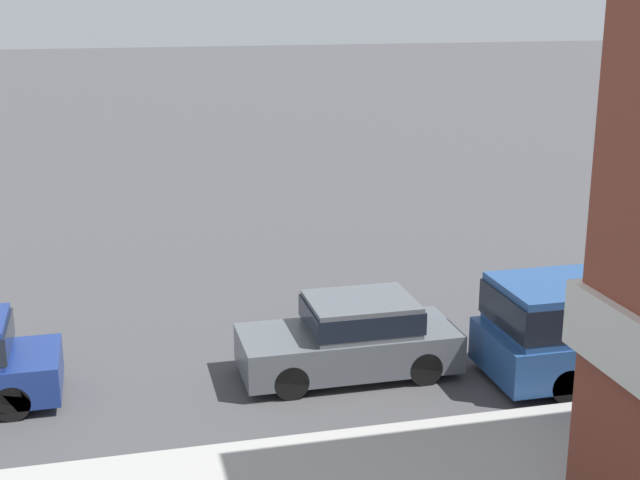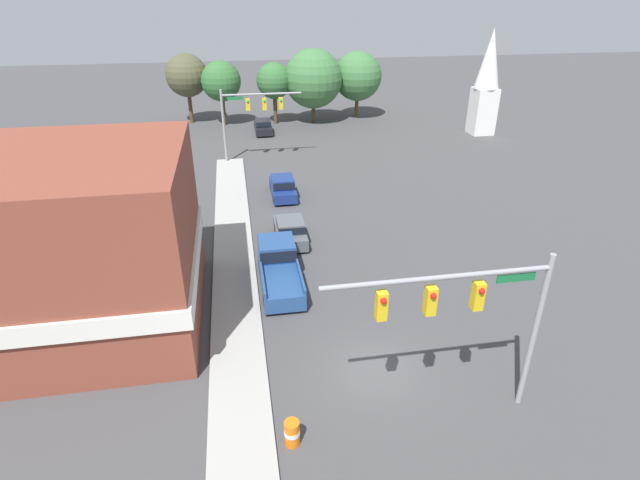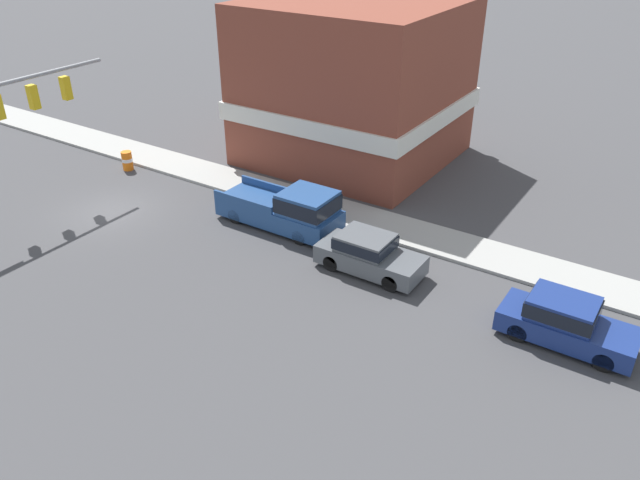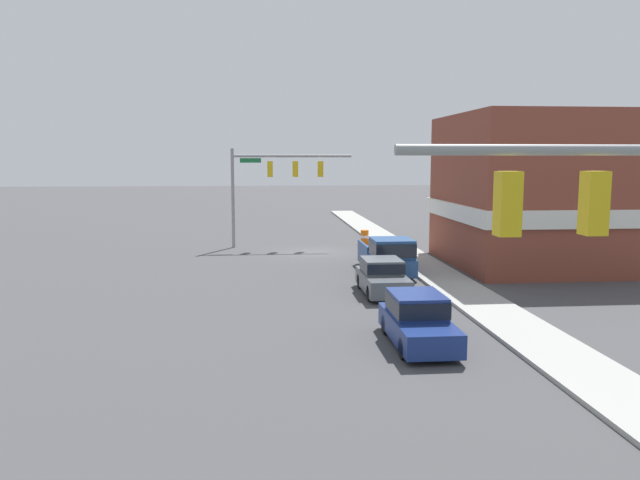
{
  "view_description": "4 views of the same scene",
  "coord_description": "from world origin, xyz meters",
  "px_view_note": "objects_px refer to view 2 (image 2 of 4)",
  "views": [
    {
      "loc": [
        -17.6,
        17.09,
        7.32
      ],
      "look_at": [
        -0.29,
        12.83,
        2.26
      ],
      "focal_mm": 50.0,
      "sensor_mm": 36.0,
      "label": 1
    },
    {
      "loc": [
        -5.07,
        -15.73,
        14.6
      ],
      "look_at": [
        -0.81,
        8.85,
        1.85
      ],
      "focal_mm": 28.0,
      "sensor_mm": 36.0,
      "label": 2
    },
    {
      "loc": [
        16.45,
        22.5,
        13.18
      ],
      "look_at": [
        -0.36,
        11.48,
        1.84
      ],
      "focal_mm": 35.0,
      "sensor_mm": 36.0,
      "label": 3
    },
    {
      "loc": [
        3.17,
        39.27,
        5.92
      ],
      "look_at": [
        0.78,
        13.67,
        2.57
      ],
      "focal_mm": 35.0,
      "sensor_mm": 36.0,
      "label": 4
    }
  ],
  "objects_px": {
    "car_second_ahead": "(283,186)",
    "construction_barrel": "(292,433)",
    "pickup_truck_parked": "(279,265)",
    "car_distant": "(263,126)",
    "car_lead": "(290,230)"
  },
  "relations": [
    {
      "from": "construction_barrel",
      "to": "pickup_truck_parked",
      "type": "bearing_deg",
      "value": 86.73
    },
    {
      "from": "car_second_ahead",
      "to": "car_distant",
      "type": "bearing_deg",
      "value": 90.52
    },
    {
      "from": "car_distant",
      "to": "construction_barrel",
      "type": "bearing_deg",
      "value": -92.66
    },
    {
      "from": "car_lead",
      "to": "car_distant",
      "type": "height_order",
      "value": "car_lead"
    },
    {
      "from": "car_distant",
      "to": "construction_barrel",
      "type": "relative_size",
      "value": 4.65
    },
    {
      "from": "car_lead",
      "to": "car_second_ahead",
      "type": "bearing_deg",
      "value": 87.53
    },
    {
      "from": "pickup_truck_parked",
      "to": "car_second_ahead",
      "type": "bearing_deg",
      "value": 82.95
    },
    {
      "from": "car_distant",
      "to": "pickup_truck_parked",
      "type": "bearing_deg",
      "value": -92.44
    },
    {
      "from": "car_lead",
      "to": "construction_barrel",
      "type": "distance_m",
      "value": 15.9
    },
    {
      "from": "car_second_ahead",
      "to": "construction_barrel",
      "type": "relative_size",
      "value": 4.27
    },
    {
      "from": "car_second_ahead",
      "to": "construction_barrel",
      "type": "height_order",
      "value": "car_second_ahead"
    },
    {
      "from": "car_distant",
      "to": "car_second_ahead",
      "type": "xyz_separation_m",
      "value": [
        0.17,
        -19.2,
        0.08
      ]
    },
    {
      "from": "pickup_truck_parked",
      "to": "construction_barrel",
      "type": "xyz_separation_m",
      "value": [
        -0.64,
        -11.17,
        -0.44
      ]
    },
    {
      "from": "car_lead",
      "to": "construction_barrel",
      "type": "relative_size",
      "value": 4.12
    },
    {
      "from": "car_second_ahead",
      "to": "construction_barrel",
      "type": "xyz_separation_m",
      "value": [
        -2.15,
        -23.37,
        -0.32
      ]
    }
  ]
}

